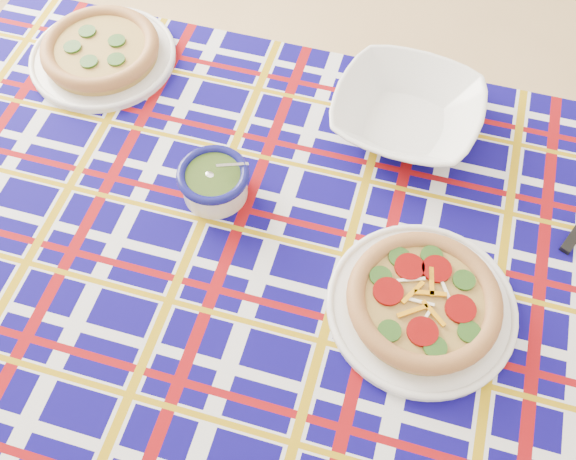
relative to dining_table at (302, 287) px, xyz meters
The scene contains 7 objects.
floor 0.85m from the dining_table, 82.79° to the left, with size 4.00×4.00×0.00m, color tan.
dining_table is the anchor object (origin of this frame).
tablecloth 0.02m from the dining_table, 86.42° to the left, with size 1.50×0.95×0.10m, color #0B055F, non-canonical shape.
main_focaccia_plate 0.21m from the dining_table, 10.09° to the left, with size 0.29×0.29×0.06m, color #B2883F, non-canonical shape.
pesto_bowl 0.23m from the dining_table, 168.43° to the left, with size 0.12×0.12×0.07m, color #233A0F, non-canonical shape.
serving_bowl 0.35m from the dining_table, 89.75° to the left, with size 0.26×0.26×0.06m, color white.
second_focaccia_plate 0.59m from the dining_table, 162.46° to the left, with size 0.28×0.28×0.05m, color #B2883F, non-canonical shape.
Camera 1 is at (0.16, -0.98, 1.57)m, focal length 40.00 mm.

